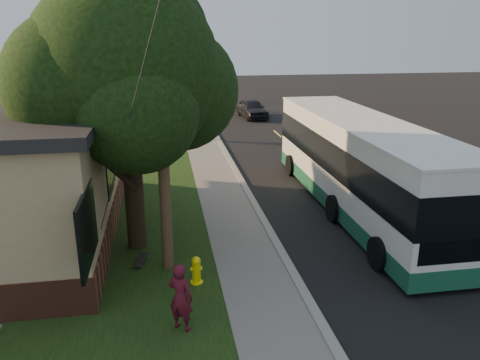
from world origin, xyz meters
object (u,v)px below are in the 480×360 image
leafy_tree (127,74)px  skateboarder (181,297)px  transit_bus (360,162)px  skateboard_main (141,260)px  distant_car (252,108)px  traffic_signal (201,67)px  fire_hydrant (196,270)px  bare_tree_near (158,103)px  dumpster (40,215)px  utility_pole (160,102)px  bare_tree_far (164,85)px

leafy_tree → skateboarder: size_ratio=4.99×
transit_bus → skateboarder: bearing=-136.4°
skateboard_main → distant_car: (7.54, 22.73, 0.58)m
leafy_tree → traffic_signal: (4.67, 31.35, -2.00)m
fire_hydrant → skateboard_main: size_ratio=0.79×
bare_tree_near → skateboarder: (0.43, -19.91, -1.30)m
leafy_tree → fire_hydrant: bearing=-59.3°
dumpster → skateboard_main: bearing=-40.5°
fire_hydrant → traffic_signal: size_ratio=0.13×
utility_pole → traffic_signal: bearing=83.4°
dumpster → distant_car: distant_car is taller
utility_pole → leafy_tree: (-0.87, 1.66, 0.54)m
skateboarder → distant_car: size_ratio=0.37×
leafy_tree → skateboard_main: size_ratio=8.29×
utility_pole → leafy_tree: bearing=117.6°
skateboarder → transit_bus: bearing=-103.5°
bare_tree_far → distant_car: bearing=-42.1°
bare_tree_near → dumpster: size_ratio=3.01×
bare_tree_far → skateboard_main: 28.68m
bare_tree_near → dumpster: 14.40m
fire_hydrant → utility_pole: 4.37m
skateboard_main → distant_car: bearing=71.6°
utility_pole → skateboard_main: size_ratio=9.64×
utility_pole → distant_car: 24.43m
bare_tree_near → traffic_signal: (4.00, 16.00, 1.01)m
bare_tree_near → bare_tree_far: (0.50, 12.00, -0.15)m
transit_bus → dumpster: 11.11m
bare_tree_near → dumpster: (-3.85, -13.79, -1.54)m
utility_pole → bare_tree_far: size_ratio=2.25×
utility_pole → distant_car: (6.80, 23.14, -3.92)m
traffic_signal → skateboard_main: traffic_signal is taller
skateboard_main → skateboarder: bearing=-73.5°
traffic_signal → skateboarder: traffic_signal is taller
skateboard_main → distant_car: size_ratio=0.23×
leafy_tree → distant_car: leafy_tree is taller
fire_hydrant → bare_tree_far: size_ratio=0.18×
fire_hydrant → bare_tree_far: 30.04m
bare_tree_near → utility_pole: bearing=-89.3°
utility_pole → transit_bus: 8.34m
traffic_signal → skateboarder: bearing=-95.7°
fire_hydrant → traffic_signal: bearing=84.8°
leafy_tree → transit_bus: 8.77m
fire_hydrant → dumpster: bearing=138.4°
bare_tree_near → traffic_signal: bearing=76.0°
bare_tree_far → utility_pole: bearing=-90.6°
leafy_tree → distant_car: bearing=70.4°
bare_tree_far → skateboarder: 31.93m
bare_tree_far → skateboarder: (-0.07, -31.91, -1.15)m
transit_bus → bare_tree_far: bearing=104.7°
leafy_tree → skateboard_main: 5.19m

